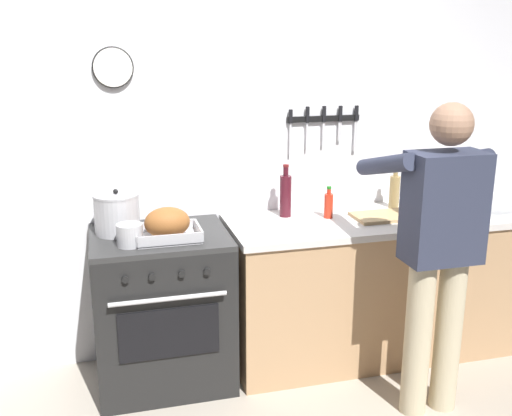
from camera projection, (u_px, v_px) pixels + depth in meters
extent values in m
cube|color=silver|center=(187.00, 150.00, 3.65)|extent=(6.00, 0.10, 2.60)
cube|color=black|center=(323.00, 119.00, 3.75)|extent=(0.47, 0.02, 0.04)
cube|color=silver|center=(290.00, 139.00, 3.72)|extent=(0.01, 0.00, 0.20)
cube|color=black|center=(291.00, 116.00, 3.68)|extent=(0.02, 0.02, 0.08)
cube|color=silver|center=(307.00, 136.00, 3.74)|extent=(0.01, 0.00, 0.17)
cube|color=black|center=(307.00, 115.00, 3.71)|extent=(0.02, 0.02, 0.10)
cube|color=silver|center=(323.00, 134.00, 3.77)|extent=(0.02, 0.00, 0.15)
cube|color=black|center=(324.00, 114.00, 3.73)|extent=(0.02, 0.02, 0.10)
cube|color=silver|center=(340.00, 131.00, 3.79)|extent=(0.02, 0.00, 0.12)
cube|color=black|center=(340.00, 114.00, 3.76)|extent=(0.02, 0.02, 0.10)
cube|color=silver|center=(355.00, 136.00, 3.83)|extent=(0.02, 0.00, 0.19)
cube|color=black|center=(356.00, 113.00, 3.79)|extent=(0.02, 0.02, 0.10)
cylinder|color=white|center=(113.00, 67.00, 3.35)|extent=(0.21, 0.02, 0.21)
torus|color=black|center=(113.00, 67.00, 3.35)|extent=(0.23, 0.02, 0.23)
cube|color=tan|center=(387.00, 286.00, 3.84)|extent=(2.00, 0.62, 0.86)
cube|color=silver|center=(391.00, 219.00, 3.72)|extent=(2.03, 0.65, 0.04)
cube|color=#B2B5B7|center=(485.00, 215.00, 3.92)|extent=(0.44, 0.36, 0.11)
cube|color=black|center=(163.00, 311.00, 3.49)|extent=(0.76, 0.62, 0.87)
cube|color=black|center=(169.00, 333.00, 3.19)|extent=(0.53, 0.01, 0.28)
cube|color=#2D2D2D|center=(159.00, 237.00, 3.37)|extent=(0.76, 0.62, 0.03)
cylinder|color=black|center=(125.00, 279.00, 3.05)|extent=(0.04, 0.02, 0.04)
cylinder|color=black|center=(152.00, 277.00, 3.08)|extent=(0.04, 0.02, 0.04)
cylinder|color=black|center=(182.00, 274.00, 3.12)|extent=(0.04, 0.02, 0.04)
cylinder|color=black|center=(207.00, 272.00, 3.15)|extent=(0.04, 0.02, 0.04)
cylinder|color=silver|center=(168.00, 299.00, 3.11)|extent=(0.61, 0.02, 0.02)
cylinder|color=#C6B793|center=(418.00, 339.00, 3.18)|extent=(0.14, 0.14, 0.86)
cylinder|color=#C6B793|center=(448.00, 335.00, 3.22)|extent=(0.14, 0.14, 0.86)
cube|color=#2D3347|center=(444.00, 208.00, 3.01)|extent=(0.38, 0.22, 0.56)
sphere|color=#9E755B|center=(452.00, 124.00, 2.89)|extent=(0.21, 0.21, 0.21)
cylinder|color=#2D3347|center=(386.00, 165.00, 3.13)|extent=(0.09, 0.55, 0.22)
cylinder|color=#2D3347|center=(457.00, 161.00, 3.23)|extent=(0.09, 0.55, 0.22)
cube|color=#B7B7BC|center=(168.00, 238.00, 3.28)|extent=(0.34, 0.25, 0.01)
cube|color=#B7B7BC|center=(170.00, 240.00, 3.15)|extent=(0.34, 0.01, 0.05)
cube|color=#B7B7BC|center=(165.00, 226.00, 3.39)|extent=(0.34, 0.01, 0.05)
cube|color=#B7B7BC|center=(136.00, 235.00, 3.23)|extent=(0.01, 0.25, 0.05)
cube|color=#B7B7BC|center=(199.00, 230.00, 3.31)|extent=(0.01, 0.25, 0.05)
ellipsoid|color=#935628|center=(167.00, 222.00, 3.26)|extent=(0.25, 0.18, 0.17)
cylinder|color=#B7B7BC|center=(117.00, 215.00, 3.36)|extent=(0.25, 0.25, 0.21)
cylinder|color=#B2B2B7|center=(116.00, 195.00, 3.33)|extent=(0.25, 0.25, 0.01)
sphere|color=black|center=(116.00, 191.00, 3.33)|extent=(0.03, 0.03, 0.03)
cylinder|color=#B7B7BC|center=(130.00, 235.00, 3.17)|extent=(0.14, 0.14, 0.12)
cube|color=tan|center=(383.00, 216.00, 3.67)|extent=(0.36, 0.24, 0.02)
cylinder|color=red|center=(329.00, 206.00, 3.65)|extent=(0.05, 0.05, 0.15)
cylinder|color=red|center=(329.00, 191.00, 3.63)|extent=(0.02, 0.02, 0.03)
cylinder|color=#197219|center=(329.00, 188.00, 3.62)|extent=(0.03, 0.03, 0.01)
cylinder|color=#47141E|center=(286.00, 196.00, 3.67)|extent=(0.07, 0.07, 0.25)
cylinder|color=#47141E|center=(286.00, 171.00, 3.63)|extent=(0.03, 0.03, 0.06)
cylinder|color=maroon|center=(286.00, 166.00, 3.62)|extent=(0.04, 0.04, 0.01)
cylinder|color=#997F4C|center=(394.00, 192.00, 3.86)|extent=(0.07, 0.07, 0.21)
cylinder|color=#997F4C|center=(396.00, 173.00, 3.83)|extent=(0.03, 0.03, 0.05)
cylinder|color=black|center=(396.00, 168.00, 3.82)|extent=(0.03, 0.03, 0.01)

